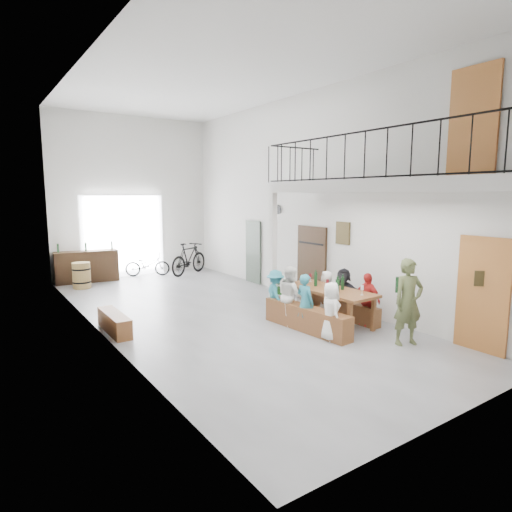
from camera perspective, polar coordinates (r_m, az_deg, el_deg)
floor at (r=10.46m, az=-5.04°, el=-7.55°), size 12.00×12.00×0.00m
room_walls at (r=10.10m, az=-5.30°, el=12.25°), size 12.00×12.00×12.00m
gateway_portal at (r=15.48m, az=-17.25°, el=2.52°), size 2.80×0.08×2.80m
right_wall_decor at (r=10.34m, az=13.26°, el=1.92°), size 0.07×8.28×5.07m
balcony at (r=8.91m, az=16.37°, el=8.69°), size 1.52×5.62×4.00m
tasting_table at (r=9.54m, az=9.73°, el=-4.81°), size 0.96×2.18×0.79m
bench_inner at (r=9.13m, az=6.73°, el=-8.28°), size 0.53×2.25×0.51m
bench_wall at (r=10.08m, az=11.77°, el=-7.06°), size 0.32×1.86×0.42m
tableware at (r=9.54m, az=9.65°, el=-3.39°), size 0.35×1.70×0.35m
side_bench at (r=9.44m, az=-18.37°, el=-8.43°), size 0.32×1.44×0.40m
oak_barrel at (r=14.05m, az=-22.24°, el=-2.40°), size 0.54×0.54×0.79m
serving_counter at (r=14.98m, az=-21.63°, el=-1.31°), size 1.98×0.76×1.02m
counter_bottles at (r=14.89m, az=-21.76°, el=1.17°), size 1.68×0.26×0.28m
guest_left_a at (r=8.53m, az=9.93°, el=-7.28°), size 0.53×0.65×1.15m
guest_left_b at (r=9.00m, az=6.56°, el=-6.19°), size 0.32×0.46×1.21m
guest_left_c at (r=9.42m, az=4.58°, el=-5.24°), size 0.62×0.72×1.30m
guest_left_d at (r=9.80m, az=2.61°, el=-5.17°), size 0.64×0.83×1.14m
guest_right_a at (r=9.63m, az=14.56°, el=-5.61°), size 0.29×0.68×1.16m
guest_right_b at (r=10.10m, az=11.52°, el=-4.87°), size 0.70×1.13×1.16m
guest_right_c at (r=10.39m, az=9.37°, el=-4.79°), size 0.51×0.60×1.04m
host_standing at (r=8.60m, az=19.64°, el=-5.80°), size 0.70×0.57×1.65m
potted_plant at (r=12.31m, az=3.28°, el=-4.01°), size 0.45×0.40×0.47m
bicycle_near at (r=15.44m, az=-14.26°, el=-1.13°), size 1.60×1.08×0.80m
bicycle_far at (r=15.40m, az=-8.93°, el=-0.34°), size 1.95×1.36×1.15m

